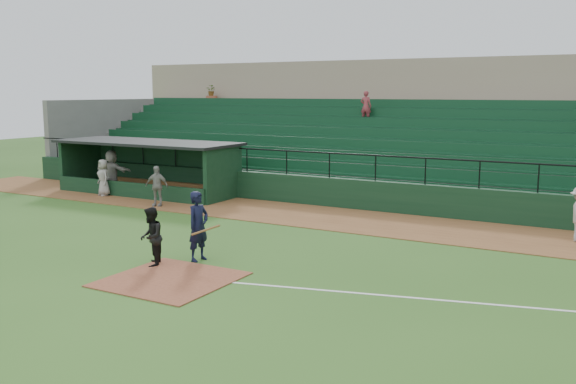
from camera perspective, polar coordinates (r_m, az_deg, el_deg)
The scene contains 11 objects.
ground at distance 16.98m, azimuth -8.39°, elevation -7.00°, with size 90.00×90.00×0.00m, color #2F5A1D.
warning_track at distance 23.61m, azimuth 3.58°, elevation -2.32°, with size 40.00×4.00×0.03m, color brown.
home_plate_dirt at distance 16.23m, azimuth -10.57°, elevation -7.76°, with size 3.00×3.00×0.03m, color brown.
foul_line at distance 14.94m, azimuth 20.25°, elevation -9.71°, with size 18.00×0.09×0.01m, color white.
stadium_structure at distance 31.07m, azimuth 10.48°, elevation 4.55°, with size 38.00×13.08×6.40m.
dugout at distance 30.10m, azimuth -11.99°, elevation 2.50°, with size 8.90×3.20×2.42m.
batter_at_plate at distance 17.69m, azimuth -8.09°, elevation -3.07°, with size 1.07×0.76×1.96m.
umpire at distance 17.40m, azimuth -12.26°, elevation -3.97°, with size 0.78×0.61×1.61m, color black.
dugout_player_a at distance 26.30m, azimuth -11.77°, elevation 0.54°, with size 0.97×0.40×1.66m, color gray.
dugout_player_b at distance 29.50m, azimuth -16.32°, elevation 1.26°, with size 0.80×0.52×1.64m, color #9A9690.
dugout_player_c at distance 30.22m, azimuth -15.60°, elevation 1.79°, with size 1.83×0.58×1.98m, color #ACA7A1.
Camera 1 is at (10.07, -12.84, 4.67)m, focal length 39.40 mm.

